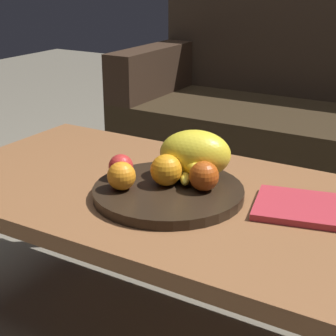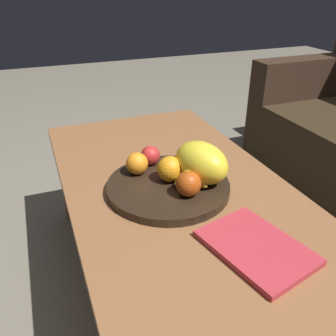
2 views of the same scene
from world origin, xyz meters
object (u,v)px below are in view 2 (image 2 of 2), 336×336
(orange_left, at_px, (137,163))
(apple_left, at_px, (188,184))
(coffee_table, at_px, (179,200))
(orange_front, at_px, (170,169))
(magazine, at_px, (256,247))
(banana_bunch, at_px, (191,173))
(apple_front, at_px, (150,155))
(fruit_bowl, at_px, (168,186))
(melon_large_front, at_px, (201,162))

(orange_left, height_order, apple_left, apple_left)
(coffee_table, xyz_separation_m, orange_front, (-0.01, -0.02, 0.11))
(orange_front, relative_size, orange_left, 1.12)
(orange_front, bearing_deg, orange_left, -134.40)
(orange_left, bearing_deg, magazine, 21.48)
(apple_left, distance_m, banana_bunch, 0.07)
(orange_left, distance_m, apple_front, 0.07)
(fruit_bowl, relative_size, magazine, 1.47)
(fruit_bowl, height_order, apple_front, apple_front)
(coffee_table, distance_m, magazine, 0.33)
(banana_bunch, bearing_deg, orange_left, -129.43)
(melon_large_front, xyz_separation_m, magazine, (0.30, -0.00, -0.08))
(fruit_bowl, bearing_deg, orange_front, 137.19)
(melon_large_front, relative_size, magazine, 0.72)
(orange_left, relative_size, banana_bunch, 0.44)
(orange_front, bearing_deg, banana_bunch, 59.48)
(melon_large_front, height_order, orange_left, melon_large_front)
(magazine, bearing_deg, orange_left, -171.69)
(fruit_bowl, xyz_separation_m, apple_left, (0.08, 0.03, 0.05))
(magazine, bearing_deg, apple_left, -177.89)
(apple_front, bearing_deg, apple_left, 9.99)
(orange_left, bearing_deg, banana_bunch, 50.57)
(apple_front, xyz_separation_m, magazine, (0.46, 0.10, -0.05))
(fruit_bowl, relative_size, apple_front, 5.88)
(coffee_table, xyz_separation_m, magazine, (0.32, 0.06, 0.05))
(coffee_table, distance_m, orange_left, 0.17)
(fruit_bowl, bearing_deg, apple_front, -176.02)
(fruit_bowl, bearing_deg, apple_left, 19.17)
(melon_large_front, distance_m, orange_front, 0.09)
(melon_large_front, height_order, banana_bunch, melon_large_front)
(coffee_table, relative_size, apple_front, 20.56)
(banana_bunch, bearing_deg, apple_front, -154.27)
(melon_large_front, bearing_deg, fruit_bowl, -102.92)
(apple_front, bearing_deg, orange_front, 9.48)
(coffee_table, height_order, fruit_bowl, fruit_bowl)
(fruit_bowl, height_order, banana_bunch, banana_bunch)
(apple_front, relative_size, banana_bunch, 0.40)
(melon_large_front, xyz_separation_m, apple_front, (-0.15, -0.11, -0.03))
(apple_left, xyz_separation_m, banana_bunch, (-0.06, 0.04, -0.01))
(apple_left, height_order, banana_bunch, apple_left)
(orange_front, distance_m, orange_left, 0.11)
(melon_large_front, relative_size, orange_front, 2.31)
(apple_front, height_order, banana_bunch, apple_front)
(apple_front, bearing_deg, orange_left, -53.40)
(melon_large_front, relative_size, apple_front, 2.87)
(fruit_bowl, relative_size, melon_large_front, 2.05)
(apple_left, bearing_deg, coffee_table, 175.57)
(apple_left, bearing_deg, orange_front, -169.34)
(melon_large_front, height_order, orange_front, melon_large_front)
(fruit_bowl, relative_size, banana_bunch, 2.35)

